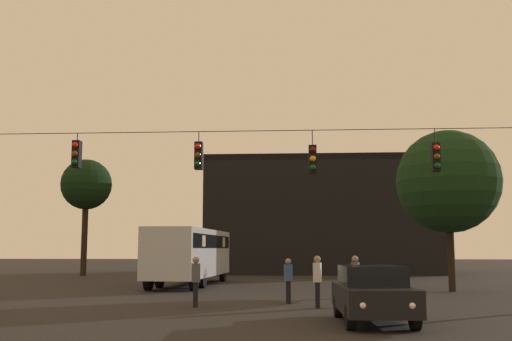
% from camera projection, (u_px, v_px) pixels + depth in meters
% --- Properties ---
extents(ground_plane, '(168.00, 168.00, 0.00)m').
position_uv_depth(ground_plane, '(267.00, 289.00, 29.42)').
color(ground_plane, black).
rests_on(ground_plane, ground).
extents(overhead_signal_span, '(19.14, 0.44, 6.83)m').
position_uv_depth(overhead_signal_span, '(254.00, 191.00, 20.30)').
color(overhead_signal_span, black).
rests_on(overhead_signal_span, ground).
extents(city_bus, '(3.04, 11.11, 3.00)m').
position_uv_depth(city_bus, '(191.00, 251.00, 32.91)').
color(city_bus, '#B7BCC6').
rests_on(city_bus, ground).
extents(car_near_right, '(1.94, 4.39, 1.52)m').
position_uv_depth(car_near_right, '(372.00, 293.00, 16.25)').
color(car_near_right, black).
rests_on(car_near_right, ground).
extents(pedestrian_crossing_left, '(0.31, 0.40, 1.74)m').
position_uv_depth(pedestrian_crossing_left, '(317.00, 278.00, 20.30)').
color(pedestrian_crossing_left, black).
rests_on(pedestrian_crossing_left, ground).
extents(pedestrian_crossing_center, '(0.35, 0.42, 1.71)m').
position_uv_depth(pedestrian_crossing_center, '(196.00, 278.00, 20.62)').
color(pedestrian_crossing_center, black).
rests_on(pedestrian_crossing_center, ground).
extents(pedestrian_crossing_right, '(0.33, 0.41, 1.62)m').
position_uv_depth(pedestrian_crossing_right, '(288.00, 278.00, 21.97)').
color(pedestrian_crossing_right, black).
rests_on(pedestrian_crossing_right, ground).
extents(pedestrian_near_bus, '(0.33, 0.41, 1.74)m').
position_uv_depth(pedestrian_near_bus, '(355.00, 277.00, 20.98)').
color(pedestrian_near_bus, black).
rests_on(pedestrian_near_bus, ground).
extents(corner_building, '(18.39, 12.04, 9.17)m').
position_uv_depth(corner_building, '(321.00, 218.00, 50.96)').
color(corner_building, black).
rests_on(corner_building, ground).
extents(tree_left_silhouette, '(4.87, 4.87, 7.57)m').
position_uv_depth(tree_left_silhouette, '(448.00, 182.00, 28.48)').
color(tree_left_silhouette, black).
rests_on(tree_left_silhouette, ground).
extents(tree_behind_building, '(3.74, 3.74, 8.58)m').
position_uv_depth(tree_behind_building, '(86.00, 185.00, 44.73)').
color(tree_behind_building, black).
rests_on(tree_behind_building, ground).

